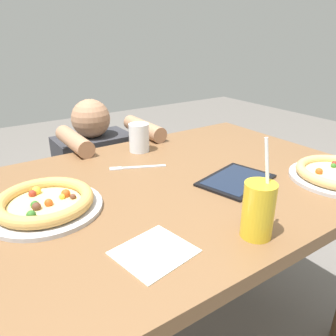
{
  "coord_description": "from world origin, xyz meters",
  "views": [
    {
      "loc": [
        -0.61,
        -0.8,
        1.21
      ],
      "look_at": [
        -0.03,
        0.04,
        0.78
      ],
      "focal_mm": 35.27,
      "sensor_mm": 36.0,
      "label": 1
    }
  ],
  "objects_px": {
    "pizza_far": "(45,203)",
    "fork": "(135,167)",
    "drink_cup_colored": "(258,210)",
    "tablet": "(236,180)",
    "water_cup_clear": "(139,137)",
    "diner_seated": "(98,191)"
  },
  "relations": [
    {
      "from": "pizza_far",
      "to": "fork",
      "type": "bearing_deg",
      "value": 19.88
    },
    {
      "from": "drink_cup_colored",
      "to": "fork",
      "type": "bearing_deg",
      "value": 93.66
    },
    {
      "from": "drink_cup_colored",
      "to": "fork",
      "type": "height_order",
      "value": "drink_cup_colored"
    },
    {
      "from": "drink_cup_colored",
      "to": "tablet",
      "type": "distance_m",
      "value": 0.31
    },
    {
      "from": "tablet",
      "to": "water_cup_clear",
      "type": "bearing_deg",
      "value": 104.57
    },
    {
      "from": "tablet",
      "to": "pizza_far",
      "type": "bearing_deg",
      "value": 164.1
    },
    {
      "from": "diner_seated",
      "to": "water_cup_clear",
      "type": "bearing_deg",
      "value": -83.84
    },
    {
      "from": "fork",
      "to": "tablet",
      "type": "xyz_separation_m",
      "value": [
        0.22,
        -0.29,
        0.0
      ]
    },
    {
      "from": "pizza_far",
      "to": "fork",
      "type": "relative_size",
      "value": 1.62
    },
    {
      "from": "pizza_far",
      "to": "tablet",
      "type": "distance_m",
      "value": 0.59
    },
    {
      "from": "pizza_far",
      "to": "tablet",
      "type": "xyz_separation_m",
      "value": [
        0.57,
        -0.16,
        -0.02
      ]
    },
    {
      "from": "pizza_far",
      "to": "fork",
      "type": "height_order",
      "value": "pizza_far"
    },
    {
      "from": "water_cup_clear",
      "to": "pizza_far",
      "type": "bearing_deg",
      "value": -148.78
    },
    {
      "from": "pizza_far",
      "to": "diner_seated",
      "type": "distance_m",
      "value": 0.86
    },
    {
      "from": "drink_cup_colored",
      "to": "fork",
      "type": "distance_m",
      "value": 0.54
    },
    {
      "from": "drink_cup_colored",
      "to": "tablet",
      "type": "height_order",
      "value": "drink_cup_colored"
    },
    {
      "from": "drink_cup_colored",
      "to": "water_cup_clear",
      "type": "height_order",
      "value": "drink_cup_colored"
    },
    {
      "from": "water_cup_clear",
      "to": "fork",
      "type": "xyz_separation_m",
      "value": [
        -0.1,
        -0.15,
        -0.06
      ]
    },
    {
      "from": "tablet",
      "to": "diner_seated",
      "type": "height_order",
      "value": "diner_seated"
    },
    {
      "from": "pizza_far",
      "to": "tablet",
      "type": "bearing_deg",
      "value": -15.9
    },
    {
      "from": "water_cup_clear",
      "to": "tablet",
      "type": "xyz_separation_m",
      "value": [
        0.11,
        -0.44,
        -0.05
      ]
    },
    {
      "from": "pizza_far",
      "to": "fork",
      "type": "xyz_separation_m",
      "value": [
        0.35,
        0.13,
        -0.02
      ]
    }
  ]
}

